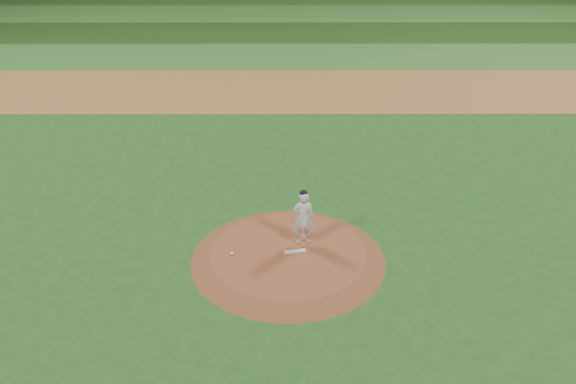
{
  "coord_description": "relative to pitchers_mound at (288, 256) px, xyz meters",
  "views": [
    {
      "loc": [
        -0.04,
        -14.99,
        10.43
      ],
      "look_at": [
        0.0,
        2.0,
        1.1
      ],
      "focal_mm": 40.0,
      "sensor_mm": 36.0,
      "label": 1
    }
  ],
  "objects": [
    {
      "name": "pitcher_on_mound",
      "position": [
        0.43,
        0.5,
        0.97
      ],
      "size": [
        0.63,
        0.44,
        1.72
      ],
      "color": "silver",
      "rests_on": "pitchers_mound"
    },
    {
      "name": "ground",
      "position": [
        0.0,
        0.0,
        -0.12
      ],
      "size": [
        120.0,
        120.0,
        0.0
      ],
      "primitive_type": "plane",
      "color": "#21531B",
      "rests_on": "ground"
    },
    {
      "name": "outfield_stripe_1",
      "position": [
        0.0,
        24.5,
        -0.12
      ],
      "size": [
        70.0,
        5.0,
        0.02
      ],
      "primitive_type": "cube",
      "color": "#1A4014",
      "rests_on": "ground"
    },
    {
      "name": "pitching_rubber",
      "position": [
        0.2,
        0.04,
        0.14
      ],
      "size": [
        0.63,
        0.28,
        0.03
      ],
      "primitive_type": "cube",
      "rotation": [
        0.0,
        0.0,
        0.22
      ],
      "color": "silver",
      "rests_on": "pitchers_mound"
    },
    {
      "name": "pitchers_mound",
      "position": [
        0.0,
        0.0,
        0.0
      ],
      "size": [
        5.5,
        5.5,
        0.25
      ],
      "primitive_type": "cone",
      "color": "brown",
      "rests_on": "ground"
    },
    {
      "name": "outfield_stripe_2",
      "position": [
        0.0,
        29.5,
        -0.12
      ],
      "size": [
        70.0,
        5.0,
        0.02
      ],
      "primitive_type": "cube",
      "color": "#346E28",
      "rests_on": "ground"
    },
    {
      "name": "infield_dirt_band",
      "position": [
        0.0,
        14.0,
        -0.12
      ],
      "size": [
        70.0,
        6.0,
        0.02
      ],
      "primitive_type": "cube",
      "color": "#9D6530",
      "rests_on": "ground"
    },
    {
      "name": "outfield_stripe_0",
      "position": [
        0.0,
        19.5,
        -0.12
      ],
      "size": [
        70.0,
        5.0,
        0.02
      ],
      "primitive_type": "cube",
      "color": "#326E28",
      "rests_on": "ground"
    },
    {
      "name": "rosin_bag",
      "position": [
        -1.58,
        -0.08,
        0.16
      ],
      "size": [
        0.12,
        0.12,
        0.06
      ],
      "primitive_type": "ellipsoid",
      "color": "silver",
      "rests_on": "pitchers_mound"
    }
  ]
}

